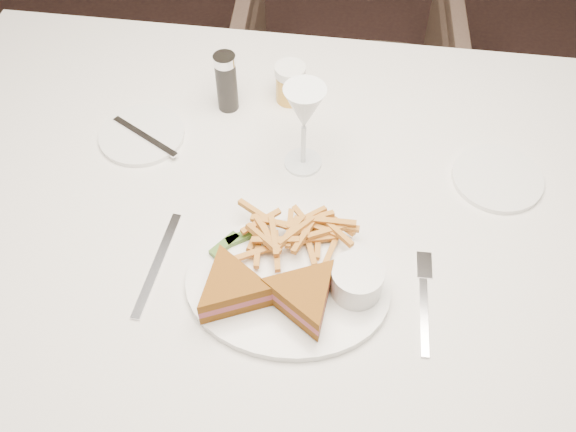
# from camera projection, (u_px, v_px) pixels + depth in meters

# --- Properties ---
(table) EXTENTS (1.58, 1.15, 0.75)m
(table) POSITION_uv_depth(u_px,v_px,m) (294.00, 318.00, 1.39)
(table) COLOR silver
(table) RESTS_ON ground
(chair_far) EXTENTS (0.73, 0.70, 0.66)m
(chair_far) POSITION_uv_depth(u_px,v_px,m) (344.00, 73.00, 1.97)
(chair_far) COLOR #47352B
(chair_far) RESTS_ON ground
(table_setting) EXTENTS (0.81, 0.62, 0.18)m
(table_setting) POSITION_uv_depth(u_px,v_px,m) (290.00, 224.00, 1.04)
(table_setting) COLOR white
(table_setting) RESTS_ON table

